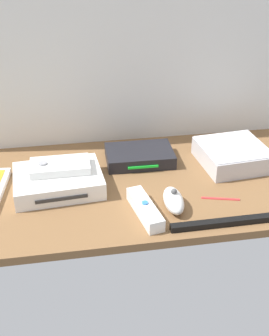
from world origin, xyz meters
TOP-DOWN VIEW (x-y plane):
  - ground_plane at (0.00, 0.00)cm, footprint 100.00×48.00cm
  - back_wall at (0.00, 24.60)cm, footprint 110.00×1.20cm
  - game_console at (-18.89, 0.16)cm, footprint 22.22×17.77cm
  - mini_computer at (27.64, 5.04)cm, footprint 18.47×18.47cm
  - network_router at (3.07, 10.17)cm, footprint 18.22×12.64cm
  - remote_wand at (-0.00, -14.12)cm, footprint 6.25×15.21cm
  - remote_nunchuk at (6.94, -12.59)cm, footprint 4.63×10.10cm
  - remote_classic_pad at (-18.19, 1.47)cm, footprint 14.45×8.10cm
  - sensor_bar at (16.30, -20.77)cm, footprint 24.02×2.04cm
  - stylus_pen at (18.85, -11.02)cm, footprint 8.88×2.99cm

SIDE VIEW (x-z plane):
  - ground_plane at x=0.00cm, z-range -2.00..0.00cm
  - stylus_pen at x=18.85cm, z-range 0.00..0.70cm
  - sensor_bar at x=16.30cm, z-range 0.00..1.40cm
  - remote_wand at x=0.00cm, z-range -0.19..3.21cm
  - network_router at x=3.07cm, z-range 0.00..3.40cm
  - remote_nunchuk at x=6.94cm, z-range -0.51..4.59cm
  - game_console at x=-18.89cm, z-range 0.00..4.40cm
  - mini_computer at x=27.64cm, z-range -0.01..5.29cm
  - remote_classic_pad at x=-18.19cm, z-range 4.21..6.61cm
  - back_wall at x=0.00cm, z-range 0.00..64.00cm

